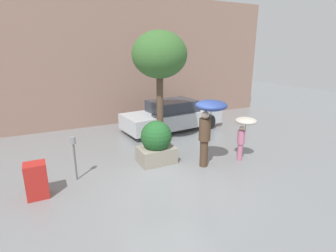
# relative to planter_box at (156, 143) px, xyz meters

# --- Properties ---
(ground_plane) EXTENTS (40.00, 40.00, 0.00)m
(ground_plane) POSITION_rel_planter_box_xyz_m (-0.18, -1.23, -0.67)
(ground_plane) COLOR slate
(building_facade) EXTENTS (18.00, 0.30, 6.00)m
(building_facade) POSITION_rel_planter_box_xyz_m (-0.18, 5.27, 2.33)
(building_facade) COLOR #8C6B5B
(building_facade) RESTS_ON ground
(planter_box) EXTENTS (1.15, 0.99, 1.38)m
(planter_box) POSITION_rel_planter_box_xyz_m (0.00, 0.00, 0.00)
(planter_box) COLOR gray
(planter_box) RESTS_ON ground
(person_adult) EXTENTS (0.95, 0.95, 2.10)m
(person_adult) POSITION_rel_planter_box_xyz_m (1.28, -0.98, 0.92)
(person_adult) COLOR #473323
(person_adult) RESTS_ON ground
(person_child) EXTENTS (0.68, 0.68, 1.46)m
(person_child) POSITION_rel_planter_box_xyz_m (2.59, -1.12, 0.46)
(person_child) COLOR #B76684
(person_child) RESTS_ON ground
(parked_car_near) EXTENTS (4.64, 2.32, 1.35)m
(parked_car_near) POSITION_rel_planter_box_xyz_m (2.13, 3.02, -0.04)
(parked_car_near) COLOR #B7BCC1
(parked_car_near) RESTS_ON ground
(street_tree) EXTENTS (1.91, 1.91, 4.17)m
(street_tree) POSITION_rel_planter_box_xyz_m (0.71, 1.25, 2.63)
(street_tree) COLOR brown
(street_tree) RESTS_ON ground
(parking_meter) EXTENTS (0.14, 0.14, 1.27)m
(parking_meter) POSITION_rel_planter_box_xyz_m (-2.50, -0.08, 0.24)
(parking_meter) COLOR #595B60
(parking_meter) RESTS_ON ground
(newspaper_box) EXTENTS (0.50, 0.44, 0.90)m
(newspaper_box) POSITION_rel_planter_box_xyz_m (-3.48, -0.60, -0.22)
(newspaper_box) COLOR #B2231E
(newspaper_box) RESTS_ON ground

